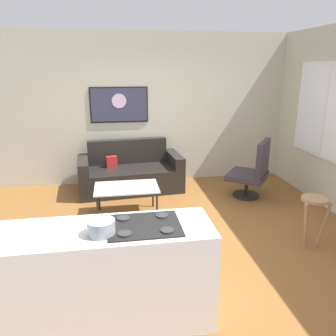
{
  "coord_description": "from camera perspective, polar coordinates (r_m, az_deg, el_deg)",
  "views": [
    {
      "loc": [
        -0.72,
        -3.88,
        2.19
      ],
      "look_at": [
        0.06,
        0.9,
        0.7
      ],
      "focal_mm": 35.47,
      "sensor_mm": 36.0,
      "label": 1
    }
  ],
  "objects": [
    {
      "name": "back_wall",
      "position": [
        6.39,
        -2.82,
        9.98
      ],
      "size": [
        6.4,
        0.05,
        2.8
      ],
      "primitive_type": "cube",
      "color": "beige",
      "rests_on": "ground"
    },
    {
      "name": "armchair",
      "position": [
        5.84,
        14.38,
        -0.59
      ],
      "size": [
        0.88,
        0.89,
        1.02
      ],
      "color": "black",
      "rests_on": "ground"
    },
    {
      "name": "ground",
      "position": [
        4.52,
        1.08,
        -12.16
      ],
      "size": [
        6.4,
        6.4,
        0.04
      ],
      "primitive_type": "cube",
      "color": "brown"
    },
    {
      "name": "bar_stool",
      "position": [
        4.49,
        23.71,
        -6.47
      ],
      "size": [
        0.37,
        0.36,
        0.65
      ],
      "color": "#9F7850",
      "rests_on": "ground"
    },
    {
      "name": "wall_painting",
      "position": [
        6.3,
        -8.4,
        10.7
      ],
      "size": [
        1.07,
        0.03,
        0.65
      ],
      "color": "black"
    },
    {
      "name": "mixing_bowl",
      "position": [
        2.71,
        -11.41,
        -10.0
      ],
      "size": [
        0.22,
        0.22,
        0.12
      ],
      "color": "#8C979D",
      "rests_on": "kitchen_counter"
    },
    {
      "name": "kitchen_counter",
      "position": [
        3.04,
        -10.22,
        -17.84
      ],
      "size": [
        1.79,
        0.61,
        0.93
      ],
      "color": "silver",
      "rests_on": "ground"
    },
    {
      "name": "window",
      "position": [
        5.85,
        25.49,
        8.78
      ],
      "size": [
        0.03,
        1.62,
        1.52
      ],
      "color": "silver"
    },
    {
      "name": "coffee_table",
      "position": [
        5.02,
        -7.14,
        -3.64
      ],
      "size": [
        0.95,
        0.61,
        0.46
      ],
      "color": "silver",
      "rests_on": "ground"
    },
    {
      "name": "couch",
      "position": [
        6.13,
        -6.51,
        -1.02
      ],
      "size": [
        1.9,
        1.01,
        0.88
      ],
      "color": "black",
      "rests_on": "ground"
    }
  ]
}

